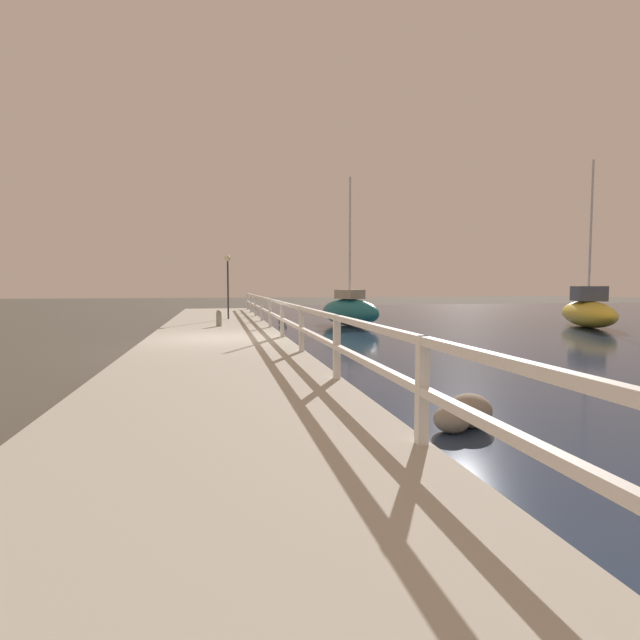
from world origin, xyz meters
TOP-DOWN VIEW (x-y plane):
  - ground_plane at (0.00, 0.00)m, footprint 120.00×120.00m
  - dock_walkway at (0.00, 0.00)m, footprint 3.80×36.00m
  - railing at (1.80, -0.00)m, footprint 0.10×32.50m
  - boulder_far_strip at (3.07, -8.25)m, footprint 0.56×0.51m
  - boulder_upstream at (2.74, -8.42)m, footprint 0.44×0.40m
  - boulder_water_edge at (2.89, 8.27)m, footprint 0.42×0.37m
  - mooring_bollard at (0.07, 3.96)m, footprint 0.19×0.19m
  - dock_lamp at (0.48, 7.80)m, footprint 0.26×0.26m
  - sailboat_yellow at (15.45, 4.54)m, footprint 3.63×5.58m
  - sailboat_teal at (5.68, 7.15)m, footprint 2.49×3.81m

SIDE VIEW (x-z plane):
  - ground_plane at x=0.00m, z-range 0.00..0.00m
  - boulder_water_edge at x=2.89m, z-range 0.00..0.31m
  - boulder_upstream at x=2.74m, z-range 0.00..0.33m
  - dock_walkway at x=0.00m, z-range 0.00..0.34m
  - boulder_far_strip at x=3.07m, z-range 0.00..0.42m
  - mooring_bollard at x=0.07m, z-range 0.34..0.91m
  - sailboat_yellow at x=15.45m, z-range -2.83..4.15m
  - sailboat_teal at x=5.68m, z-range -2.52..3.88m
  - railing at x=1.80m, z-range 0.52..1.50m
  - dock_lamp at x=0.48m, z-range 1.01..3.72m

